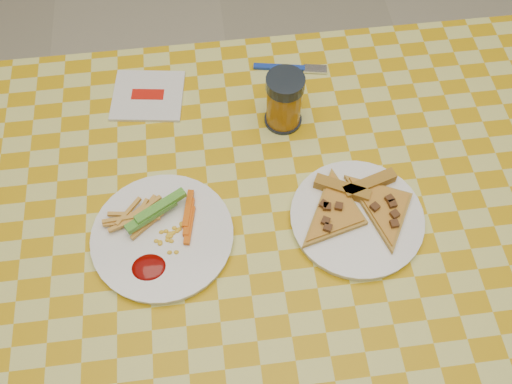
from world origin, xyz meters
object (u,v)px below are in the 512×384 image
Objects in this scene: drink_glass at (284,101)px; plate_left at (163,237)px; plate_right at (357,219)px; table at (274,250)px.

plate_left is at bearing -136.63° from drink_glass.
drink_glass is (-0.09, 0.22, 0.05)m from plate_right.
drink_glass reaches higher than table.
plate_left is at bearing 179.00° from plate_right.
table is 5.70× the size of plate_left.
plate_right is at bearing 1.28° from table.
plate_right is 0.24m from drink_glass.
table is 11.49× the size of drink_glass.
drink_glass reaches higher than plate_left.
table is at bearing -2.70° from plate_left.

